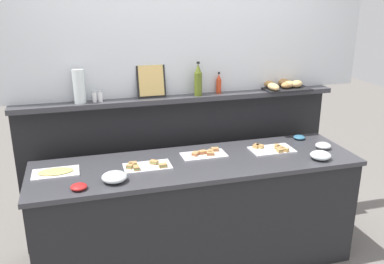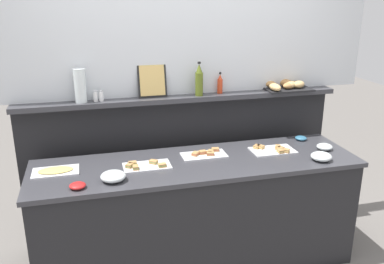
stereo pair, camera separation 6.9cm
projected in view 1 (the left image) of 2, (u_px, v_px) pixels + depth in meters
ground_plane at (179, 224)px, 3.93m from camera, size 12.00×12.00×0.00m
buffet_counter at (197, 214)px, 3.25m from camera, size 2.44×0.69×0.88m
back_ledge_unit at (181, 162)px, 3.65m from camera, size 2.66×0.22×1.28m
upper_wall_panel at (178, 11)px, 3.26m from camera, size 3.26×0.08×1.32m
sandwich_platter_side at (146, 166)px, 3.00m from camera, size 0.34×0.18×0.04m
sandwich_platter_front at (272, 149)px, 3.32m from camera, size 0.34×0.21×0.04m
sandwich_platter_rear at (205, 154)px, 3.22m from camera, size 0.35×0.18×0.04m
cold_cuts_platter at (56, 172)px, 2.90m from camera, size 0.32×0.19×0.02m
glass_bowl_large at (321, 156)px, 3.14m from camera, size 0.16×0.16×0.06m
glass_bowl_medium at (114, 177)px, 2.77m from camera, size 0.17×0.17×0.07m
glass_bowl_small at (323, 146)px, 3.36m from camera, size 0.12×0.12×0.05m
condiment_bowl_red at (299, 137)px, 3.57m from camera, size 0.10×0.10×0.03m
condiment_bowl_dark at (79, 187)px, 2.66m from camera, size 0.11×0.11×0.04m
olive_oil_bottle at (198, 81)px, 3.36m from camera, size 0.06×0.06×0.28m
hot_sauce_bottle at (219, 84)px, 3.46m from camera, size 0.04×0.04×0.18m
salt_shaker at (94, 96)px, 3.19m from camera, size 0.03×0.03×0.09m
pepper_shaker at (100, 96)px, 3.20m from camera, size 0.03×0.03×0.09m
bread_basket at (283, 85)px, 3.61m from camera, size 0.41×0.31×0.08m
framed_picture at (151, 81)px, 3.31m from camera, size 0.23×0.07×0.27m
water_carafe at (79, 86)px, 3.14m from camera, size 0.09×0.09×0.26m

